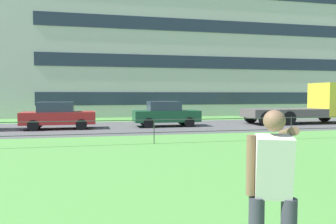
{
  "coord_description": "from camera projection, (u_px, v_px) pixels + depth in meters",
  "views": [
    {
      "loc": [
        -2.13,
        2.36,
        1.94
      ],
      "look_at": [
        -0.47,
        10.07,
        1.52
      ],
      "focal_mm": 34.43,
      "sensor_mm": 36.0,
      "label": 1
    }
  ],
  "objects": [
    {
      "name": "car_red_far_left",
      "position": [
        58.0,
        115.0,
        18.16
      ],
      "size": [
        4.05,
        1.9,
        1.54
      ],
      "color": "red",
      "rests_on": "ground"
    },
    {
      "name": "park_fence",
      "position": [
        154.0,
        127.0,
        12.72
      ],
      "size": [
        36.33,
        0.04,
        1.0
      ],
      "color": "#333833",
      "rests_on": "ground"
    },
    {
      "name": "flatbed_truck_far_right",
      "position": [
        312.0,
        105.0,
        21.88
      ],
      "size": [
        7.31,
        2.46,
        2.75
      ],
      "color": "yellow",
      "rests_on": "ground"
    },
    {
      "name": "person_thrower",
      "position": [
        273.0,
        190.0,
        3.29
      ],
      "size": [
        0.7,
        0.74,
        1.79
      ],
      "color": "#383842",
      "rests_on": "ground"
    },
    {
      "name": "street_strip",
      "position": [
        135.0,
        127.0,
        19.33
      ],
      "size": [
        80.0,
        7.98,
        0.01
      ],
      "primitive_type": "cube",
      "color": "#565454",
      "rests_on": "ground"
    },
    {
      "name": "car_dark_green_right",
      "position": [
        166.0,
        114.0,
        19.75
      ],
      "size": [
        4.02,
        1.86,
        1.54
      ],
      "color": "#194C2D",
      "rests_on": "ground"
    },
    {
      "name": "apartment_building_background",
      "position": [
        192.0,
        19.0,
        33.94
      ],
      "size": [
        35.52,
        10.99,
        19.79
      ],
      "color": "beige",
      "rests_on": "ground"
    }
  ]
}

